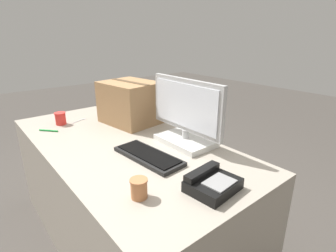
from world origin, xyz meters
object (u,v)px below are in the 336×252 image
monitor (186,118)px  cardboard_box (130,102)px  paper_cup_left (61,118)px  desk_phone (212,183)px  paper_cup_right (139,188)px  spoon (81,120)px  keyboard (148,156)px  pen_marker (49,130)px

monitor → cardboard_box: bearing=-176.0°
paper_cup_left → desk_phone: bearing=9.6°
paper_cup_right → spoon: bearing=169.6°
keyboard → paper_cup_left: paper_cup_left is taller
desk_phone → pen_marker: desk_phone is taller
keyboard → pen_marker: bearing=-163.8°
desk_phone → paper_cup_left: bearing=-176.1°
desk_phone → cardboard_box: 1.05m
keyboard → spoon: (-0.88, -0.03, -0.01)m
monitor → cardboard_box: 0.57m
pen_marker → keyboard: bearing=-18.9°
keyboard → paper_cup_left: (-0.88, -0.18, 0.03)m
keyboard → paper_cup_right: bearing=-46.0°
paper_cup_right → spoon: (-1.15, 0.21, -0.04)m
keyboard → paper_cup_right: (0.28, -0.24, 0.03)m
cardboard_box → paper_cup_right: bearing=-29.8°
monitor → spoon: 0.93m
monitor → desk_phone: (0.45, -0.26, -0.14)m
cardboard_box → paper_cup_left: bearing=-122.9°
keyboard → spoon: size_ratio=3.22×
paper_cup_left → pen_marker: paper_cup_left is taller
paper_cup_right → monitor: bearing=119.1°
desk_phone → cardboard_box: cardboard_box is taller
monitor → desk_phone: 0.54m
spoon → cardboard_box: cardboard_box is taller
monitor → pen_marker: 0.98m
paper_cup_right → keyboard: bearing=138.9°
monitor → keyboard: (0.02, -0.30, -0.15)m
keyboard → paper_cup_right: paper_cup_right is taller
paper_cup_left → cardboard_box: (0.28, 0.44, 0.11)m
keyboard → pen_marker: size_ratio=3.84×
spoon → pen_marker: size_ratio=1.19×
monitor → paper_cup_left: monitor is taller
keyboard → spoon: keyboard is taller
desk_phone → cardboard_box: size_ratio=0.52×
paper_cup_right → cardboard_box: bearing=150.2°
paper_cup_right → paper_cup_left: bearing=177.1°
cardboard_box → pen_marker: size_ratio=3.93×
keyboard → desk_phone: size_ratio=1.89×
spoon → pen_marker: (0.10, -0.27, 0.00)m
monitor → cardboard_box: (-0.57, -0.04, -0.01)m
monitor → paper_cup_right: (0.30, -0.54, -0.12)m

